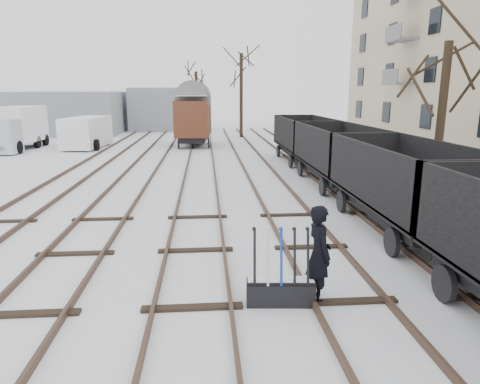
{
  "coord_description": "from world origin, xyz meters",
  "views": [
    {
      "loc": [
        0.31,
        -7.35,
        3.96
      ],
      "look_at": [
        1.25,
        4.45,
        1.2
      ],
      "focal_mm": 32.0,
      "sensor_mm": 36.0,
      "label": 1
    }
  ],
  "objects_px": {
    "box_van_wagon": "(194,117)",
    "panel_van": "(87,132)",
    "ground_frame": "(280,290)",
    "worker": "(319,254)",
    "lorry": "(16,128)"
  },
  "relations": [
    {
      "from": "box_van_wagon",
      "to": "lorry",
      "type": "height_order",
      "value": "box_van_wagon"
    },
    {
      "from": "lorry",
      "to": "worker",
      "type": "bearing_deg",
      "value": -56.31
    },
    {
      "from": "lorry",
      "to": "panel_van",
      "type": "distance_m",
      "value": 4.67
    },
    {
      "from": "box_van_wagon",
      "to": "panel_van",
      "type": "relative_size",
      "value": 0.97
    },
    {
      "from": "lorry",
      "to": "panel_van",
      "type": "bearing_deg",
      "value": 9.68
    },
    {
      "from": "worker",
      "to": "box_van_wagon",
      "type": "height_order",
      "value": "box_van_wagon"
    },
    {
      "from": "box_van_wagon",
      "to": "lorry",
      "type": "bearing_deg",
      "value": -169.93
    },
    {
      "from": "box_van_wagon",
      "to": "ground_frame",
      "type": "bearing_deg",
      "value": -80.75
    },
    {
      "from": "ground_frame",
      "to": "box_van_wagon",
      "type": "relative_size",
      "value": 0.29
    },
    {
      "from": "worker",
      "to": "panel_van",
      "type": "height_order",
      "value": "panel_van"
    },
    {
      "from": "ground_frame",
      "to": "panel_van",
      "type": "bearing_deg",
      "value": 116.82
    },
    {
      "from": "ground_frame",
      "to": "lorry",
      "type": "relative_size",
      "value": 0.22
    },
    {
      "from": "ground_frame",
      "to": "box_van_wagon",
      "type": "height_order",
      "value": "box_van_wagon"
    },
    {
      "from": "lorry",
      "to": "box_van_wagon",
      "type": "bearing_deg",
      "value": 6.77
    },
    {
      "from": "worker",
      "to": "panel_van",
      "type": "relative_size",
      "value": 0.36
    }
  ]
}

